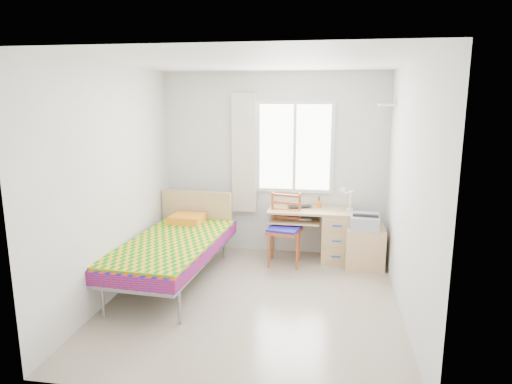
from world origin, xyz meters
TOP-DOWN VIEW (x-y plane):
  - floor at (0.00, 0.00)m, footprint 3.50×3.50m
  - ceiling at (0.00, 0.00)m, footprint 3.50×3.50m
  - wall_back at (0.00, 1.75)m, footprint 3.20×0.00m
  - wall_left at (-1.60, 0.00)m, footprint 0.00×3.50m
  - wall_right at (1.60, 0.00)m, footprint 0.00×3.50m
  - window at (0.30, 1.73)m, footprint 1.10×0.04m
  - curtain at (-0.42, 1.68)m, footprint 0.35×0.05m
  - floating_shelf at (1.49, 1.40)m, footprint 0.20×0.32m
  - bed at (-1.06, 0.40)m, footprint 1.16×2.24m
  - desk at (0.85, 1.47)m, footprint 1.15×0.53m
  - chair at (0.23, 1.25)m, footprint 0.49×0.49m
  - cabinet at (1.29, 1.27)m, footprint 0.51×0.45m
  - printer at (1.28, 1.25)m, footprint 0.39×0.45m
  - laptop at (0.41, 1.50)m, footprint 0.38×0.31m
  - pen_cup at (0.66, 1.60)m, footprint 0.08×0.08m
  - task_lamp at (1.03, 1.37)m, footprint 0.21×0.31m
  - book at (0.39, 1.48)m, footprint 0.19×0.24m

SIDE VIEW (x-z plane):
  - floor at x=0.00m, z-range 0.00..0.00m
  - cabinet at x=1.29m, z-range 0.00..0.55m
  - desk at x=0.85m, z-range 0.03..0.75m
  - bed at x=-1.06m, z-range -0.01..0.93m
  - chair at x=0.23m, z-range 0.06..1.03m
  - book at x=0.39m, z-range 0.58..0.60m
  - printer at x=1.28m, z-range 0.55..0.74m
  - laptop at x=0.41m, z-range 0.72..0.75m
  - pen_cup at x=0.66m, z-range 0.72..0.81m
  - task_lamp at x=1.03m, z-range 0.76..1.12m
  - wall_left at x=-1.60m, z-range -0.45..3.05m
  - wall_right at x=1.60m, z-range -0.45..3.05m
  - wall_back at x=0.00m, z-range -0.30..2.90m
  - curtain at x=-0.42m, z-range 0.60..2.30m
  - window at x=0.30m, z-range 0.90..2.20m
  - floating_shelf at x=1.49m, z-range 2.13..2.17m
  - ceiling at x=0.00m, z-range 2.60..2.60m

